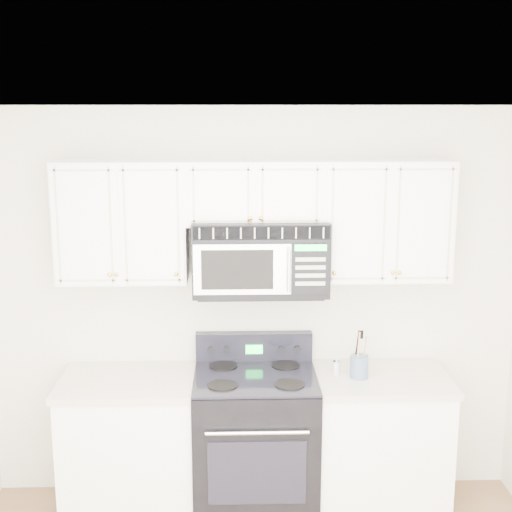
{
  "coord_description": "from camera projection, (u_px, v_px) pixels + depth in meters",
  "views": [
    {
      "loc": [
        -0.13,
        -2.8,
        2.6
      ],
      "look_at": [
        0.0,
        1.3,
        1.73
      ],
      "focal_mm": 50.0,
      "sensor_mm": 36.0,
      "label": 1
    }
  ],
  "objects": [
    {
      "name": "upper_cabinets",
      "position": [
        255.0,
        215.0,
        4.43
      ],
      "size": [
        2.44,
        0.37,
        0.75
      ],
      "color": "white",
      "rests_on": "ground"
    },
    {
      "name": "range",
      "position": [
        255.0,
        441.0,
        4.57
      ],
      "size": [
        0.77,
        0.7,
        1.12
      ],
      "color": "black",
      "rests_on": "ground"
    },
    {
      "name": "shaker_salt",
      "position": [
        336.0,
        367.0,
        4.53
      ],
      "size": [
        0.04,
        0.04,
        0.1
      ],
      "color": "silver",
      "rests_on": "base_cabinet_right"
    },
    {
      "name": "microwave",
      "position": [
        260.0,
        256.0,
        4.44
      ],
      "size": [
        0.83,
        0.47,
        0.46
      ],
      "color": "black",
      "rests_on": "ground"
    },
    {
      "name": "shaker_pepper",
      "position": [
        359.0,
        369.0,
        4.49
      ],
      "size": [
        0.04,
        0.04,
        0.1
      ],
      "color": "silver",
      "rests_on": "base_cabinet_right"
    },
    {
      "name": "base_cabinet_left",
      "position": [
        131.0,
        451.0,
        4.58
      ],
      "size": [
        0.86,
        0.65,
        0.92
      ],
      "color": "white",
      "rests_on": "ground"
    },
    {
      "name": "room",
      "position": [
        266.0,
        419.0,
        3.01
      ],
      "size": [
        3.51,
        3.51,
        2.61
      ],
      "color": "#856548",
      "rests_on": "ground"
    },
    {
      "name": "base_cabinet_right",
      "position": [
        378.0,
        447.0,
        4.62
      ],
      "size": [
        0.86,
        0.65,
        0.92
      ],
      "color": "white",
      "rests_on": "ground"
    },
    {
      "name": "utensil_crock",
      "position": [
        359.0,
        366.0,
        4.47
      ],
      "size": [
        0.12,
        0.12,
        0.31
      ],
      "color": "#455A7A",
      "rests_on": "base_cabinet_right"
    }
  ]
}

